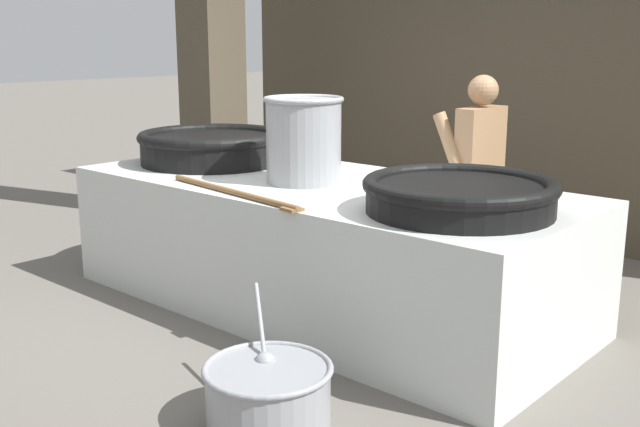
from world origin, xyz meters
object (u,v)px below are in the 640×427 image
Objects in this scene: giant_wok_far at (460,194)px; stock_pot at (304,139)px; cook at (478,175)px; giant_wok_near at (212,146)px; prep_bowl_vegetables at (268,392)px.

stock_pot is (-1.34, 0.09, 0.20)m from giant_wok_far.
cook is (0.70, 1.24, -0.34)m from stock_pot.
giant_wok_near is 1.17m from stock_pot.
cook is at bearing 30.86° from giant_wok_near.
giant_wok_near is 1.05× the size of giant_wok_far.
giant_wok_far is 1.49m from cook.
giant_wok_far reaches higher than prep_bowl_vegetables.
prep_bowl_vegetables is at bearing -53.25° from stock_pot.
giant_wok_near is 1.58× the size of prep_bowl_vegetables.
stock_pot reaches higher than giant_wok_far.
prep_bowl_vegetables is at bearing 98.86° from cook.
giant_wok_near is at bearing 174.76° from giant_wok_far.
giant_wok_near is 2.85m from prep_bowl_vegetables.
cook reaches higher than giant_wok_far.
stock_pot is 2.07m from prep_bowl_vegetables.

